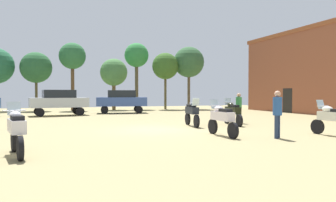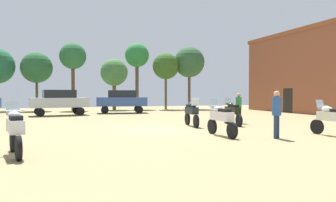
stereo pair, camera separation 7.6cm
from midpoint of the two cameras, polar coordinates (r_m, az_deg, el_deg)
ground_plane at (r=15.13m, az=-2.24°, el=-5.20°), size 44.00×52.00×0.02m
motorcycle_1 at (r=16.62m, az=4.43°, el=-2.06°), size 0.62×2.13×1.49m
motorcycle_3 at (r=17.58m, az=11.65°, el=-1.92°), size 0.65×2.27×1.47m
motorcycle_4 at (r=14.33m, az=27.69°, el=-2.81°), size 0.62×2.20×1.46m
motorcycle_5 at (r=12.94m, az=9.74°, el=-3.08°), size 0.62×2.20×1.47m
motorcycle_9 at (r=9.73m, az=-25.66°, el=-4.65°), size 0.72×2.11×1.48m
car_1 at (r=26.09m, az=-18.93°, el=0.08°), size 4.50×2.36×2.00m
car_3 at (r=27.96m, az=-8.26°, el=0.23°), size 4.52×2.41×2.00m
person_1 at (r=18.76m, az=12.73°, el=-0.82°), size 0.48×0.48×1.74m
person_2 at (r=12.78m, az=19.17°, el=-1.62°), size 0.46×0.46×1.83m
tree_1 at (r=33.80m, az=-16.72°, el=7.63°), size 2.67×2.67×6.87m
tree_3 at (r=34.55m, az=-0.34°, el=6.26°), size 2.87×2.87×6.13m
tree_6 at (r=33.95m, az=-22.56°, el=5.55°), size 3.04×3.04×5.80m
tree_7 at (r=34.02m, az=-9.63°, el=5.05°), size 2.87×2.87×5.40m
tree_8 at (r=35.49m, az=3.92°, el=6.97°), size 3.40×3.40×6.91m
tree_9 at (r=35.36m, az=-5.56°, el=8.03°), size 2.66×2.66×7.28m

